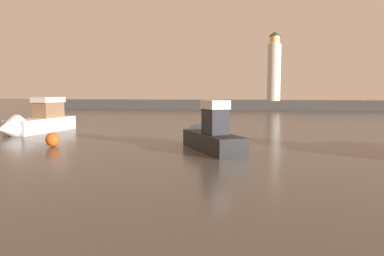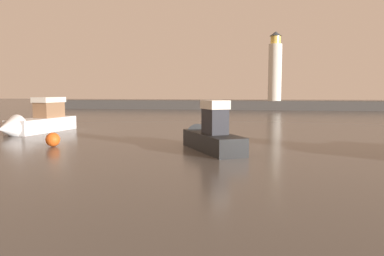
{
  "view_description": "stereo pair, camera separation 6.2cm",
  "coord_description": "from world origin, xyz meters",
  "views": [
    {
      "loc": [
        4.67,
        -1.6,
        3.0
      ],
      "look_at": [
        1.54,
        17.69,
        1.05
      ],
      "focal_mm": 34.24,
      "sensor_mm": 36.0,
      "label": 1
    },
    {
      "loc": [
        4.74,
        -1.59,
        3.0
      ],
      "look_at": [
        1.54,
        17.69,
        1.05
      ],
      "focal_mm": 34.24,
      "sensor_mm": 36.0,
      "label": 2
    }
  ],
  "objects": [
    {
      "name": "breakwater",
      "position": [
        0.0,
        61.15,
        0.73
      ],
      "size": [
        64.19,
        4.9,
        1.46
      ],
      "primitive_type": "cube",
      "color": "#423F3D",
      "rests_on": "ground_plane"
    },
    {
      "name": "ground_plane",
      "position": [
        0.0,
        30.58,
        0.0
      ],
      "size": [
        220.0,
        220.0,
        0.0
      ],
      "primitive_type": "plane",
      "color": "#4C4742"
    },
    {
      "name": "lighthouse",
      "position": [
        8.3,
        61.15,
        6.85
      ],
      "size": [
        2.19,
        2.19,
        11.39
      ],
      "color": "silver",
      "rests_on": "breakwater"
    },
    {
      "name": "motorboat_2",
      "position": [
        -10.91,
        22.92,
        0.81
      ],
      "size": [
        2.75,
        7.25,
        2.89
      ],
      "color": "white",
      "rests_on": "ground_plane"
    },
    {
      "name": "mooring_buoy",
      "position": [
        -6.04,
        16.75,
        0.39
      ],
      "size": [
        0.77,
        0.77,
        0.77
      ],
      "primitive_type": "sphere",
      "color": "#EA5919",
      "rests_on": "ground_plane"
    },
    {
      "name": "motorboat_1",
      "position": [
        2.44,
        17.33,
        0.72
      ],
      "size": [
        4.2,
        5.88,
        2.8
      ],
      "color": "black",
      "rests_on": "ground_plane"
    }
  ]
}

